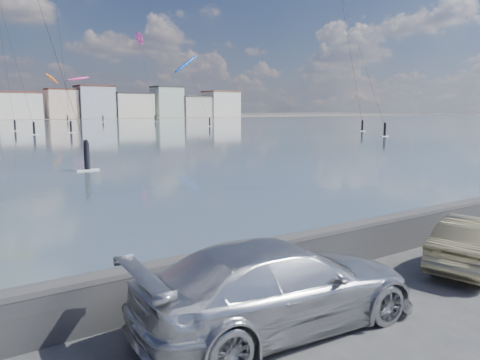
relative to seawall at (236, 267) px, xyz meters
name	(u,v)px	position (x,y,z in m)	size (l,w,h in m)	color
ground	(325,345)	(0.00, -2.70, -0.58)	(700.00, 700.00, 0.00)	#333335
seawall	(236,267)	(0.00, 0.00, 0.00)	(400.00, 0.36, 1.08)	#28282B
car_silver	(279,285)	(-0.22, -1.73, 0.21)	(2.20, 5.42, 1.57)	silver
car_champagne	(480,242)	(5.88, -2.04, 0.06)	(1.37, 3.92, 1.29)	tan
kitesurfer_2	(79,80)	(36.00, 140.27, 12.08)	(7.86, 15.42, 14.03)	#E5338C
kitesurfer_11	(140,40)	(56.65, 141.23, 25.47)	(5.37, 18.57, 28.68)	#E5338C
kitesurfer_12	(186,65)	(49.81, 96.24, 13.92)	(8.01, 17.13, 17.69)	blue
kitesurfer_19	(52,79)	(30.44, 149.80, 12.40)	(6.65, 10.44, 15.27)	orange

